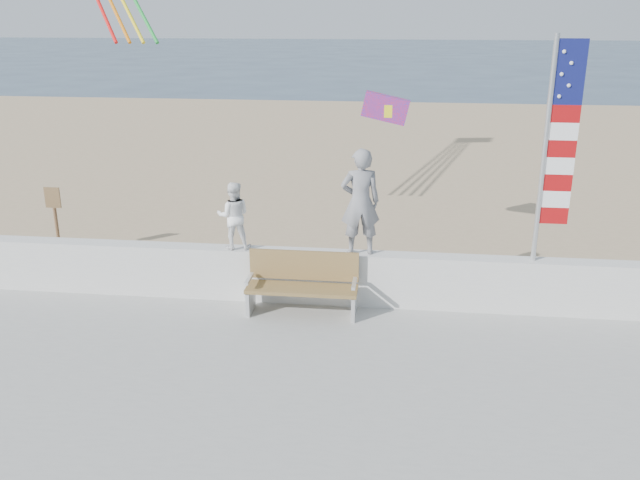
# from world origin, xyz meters

# --- Properties ---
(ground) EXTENTS (220.00, 220.00, 0.00)m
(ground) POSITION_xyz_m (0.00, 0.00, 0.00)
(ground) COLOR #293D52
(ground) RESTS_ON ground
(sand) EXTENTS (90.00, 40.00, 0.08)m
(sand) POSITION_xyz_m (0.00, 9.00, 0.04)
(sand) COLOR tan
(sand) RESTS_ON ground
(seawall) EXTENTS (30.00, 0.35, 0.90)m
(seawall) POSITION_xyz_m (0.00, 2.00, 0.63)
(seawall) COLOR silver
(seawall) RESTS_ON boardwalk
(adult) EXTENTS (0.71, 0.54, 1.75)m
(adult) POSITION_xyz_m (0.83, 2.00, 1.96)
(adult) COLOR gray
(adult) RESTS_ON seawall
(child) EXTENTS (0.62, 0.53, 1.14)m
(child) POSITION_xyz_m (-1.27, 2.00, 1.65)
(child) COLOR white
(child) RESTS_ON seawall
(bench) EXTENTS (1.80, 0.57, 1.00)m
(bench) POSITION_xyz_m (-0.06, 1.55, 0.69)
(bench) COLOR olive
(bench) RESTS_ON boardwalk
(flag) EXTENTS (0.50, 0.08, 3.50)m
(flag) POSITION_xyz_m (3.75, 2.00, 2.99)
(flag) COLOR silver
(flag) RESTS_ON seawall
(parafoil_kite) EXTENTS (0.98, 0.28, 0.67)m
(parafoil_kite) POSITION_xyz_m (1.14, 5.15, 3.02)
(parafoil_kite) COLOR red
(parafoil_kite) RESTS_ON ground
(sign) EXTENTS (0.32, 0.07, 1.46)m
(sign) POSITION_xyz_m (-5.44, 3.83, 0.94)
(sign) COLOR brown
(sign) RESTS_ON sand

